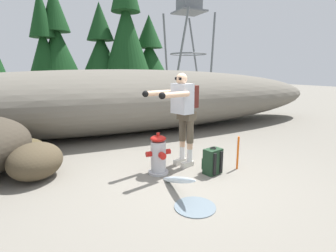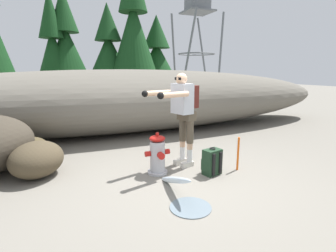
{
  "view_description": "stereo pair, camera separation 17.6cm",
  "coord_description": "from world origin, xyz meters",
  "px_view_note": "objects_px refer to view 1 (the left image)",
  "views": [
    {
      "loc": [
        -1.87,
        -3.51,
        1.73
      ],
      "look_at": [
        0.02,
        0.65,
        0.75
      ],
      "focal_mm": 27.37,
      "sensor_mm": 36.0,
      "label": 1
    },
    {
      "loc": [
        -1.71,
        -3.58,
        1.73
      ],
      "look_at": [
        0.02,
        0.65,
        0.75
      ],
      "focal_mm": 27.37,
      "sensor_mm": 36.0,
      "label": 2
    }
  ],
  "objects_px": {
    "survey_stake": "(238,153)",
    "boulder_outlier": "(28,150)",
    "boulder_small": "(36,161)",
    "fire_hydrant": "(158,155)",
    "spare_backpack": "(212,161)",
    "utility_worker": "(183,108)",
    "watchtower": "(189,2)"
  },
  "relations": [
    {
      "from": "survey_stake",
      "to": "boulder_outlier",
      "type": "bearing_deg",
      "value": 150.15
    },
    {
      "from": "boulder_small",
      "to": "boulder_outlier",
      "type": "height_order",
      "value": "boulder_small"
    },
    {
      "from": "boulder_outlier",
      "to": "survey_stake",
      "type": "height_order",
      "value": "survey_stake"
    },
    {
      "from": "fire_hydrant",
      "to": "spare_backpack",
      "type": "relative_size",
      "value": 1.53
    },
    {
      "from": "utility_worker",
      "to": "boulder_outlier",
      "type": "bearing_deg",
      "value": -44.7
    },
    {
      "from": "survey_stake",
      "to": "boulder_small",
      "type": "bearing_deg",
      "value": 162.59
    },
    {
      "from": "spare_backpack",
      "to": "boulder_outlier",
      "type": "height_order",
      "value": "spare_backpack"
    },
    {
      "from": "utility_worker",
      "to": "spare_backpack",
      "type": "bearing_deg",
      "value": 102.19
    },
    {
      "from": "spare_backpack",
      "to": "boulder_outlier",
      "type": "xyz_separation_m",
      "value": [
        -2.93,
        1.98,
        0.01
      ]
    },
    {
      "from": "fire_hydrant",
      "to": "spare_backpack",
      "type": "bearing_deg",
      "value": -24.65
    },
    {
      "from": "watchtower",
      "to": "survey_stake",
      "type": "relative_size",
      "value": 15.24
    },
    {
      "from": "boulder_outlier",
      "to": "fire_hydrant",
      "type": "bearing_deg",
      "value": -37.31
    },
    {
      "from": "spare_backpack",
      "to": "watchtower",
      "type": "bearing_deg",
      "value": -42.14
    },
    {
      "from": "boulder_small",
      "to": "fire_hydrant",
      "type": "bearing_deg",
      "value": -18.4
    },
    {
      "from": "spare_backpack",
      "to": "boulder_outlier",
      "type": "distance_m",
      "value": 3.54
    },
    {
      "from": "fire_hydrant",
      "to": "watchtower",
      "type": "height_order",
      "value": "watchtower"
    },
    {
      "from": "boulder_outlier",
      "to": "survey_stake",
      "type": "distance_m",
      "value": 4.0
    },
    {
      "from": "fire_hydrant",
      "to": "watchtower",
      "type": "relative_size",
      "value": 0.08
    },
    {
      "from": "utility_worker",
      "to": "watchtower",
      "type": "distance_m",
      "value": 17.73
    },
    {
      "from": "utility_worker",
      "to": "watchtower",
      "type": "height_order",
      "value": "watchtower"
    },
    {
      "from": "spare_backpack",
      "to": "boulder_outlier",
      "type": "relative_size",
      "value": 0.7
    },
    {
      "from": "spare_backpack",
      "to": "survey_stake",
      "type": "height_order",
      "value": "survey_stake"
    },
    {
      "from": "utility_worker",
      "to": "survey_stake",
      "type": "bearing_deg",
      "value": 129.85
    },
    {
      "from": "watchtower",
      "to": "survey_stake",
      "type": "bearing_deg",
      "value": -115.67
    },
    {
      "from": "utility_worker",
      "to": "boulder_small",
      "type": "height_order",
      "value": "utility_worker"
    },
    {
      "from": "utility_worker",
      "to": "spare_backpack",
      "type": "height_order",
      "value": "utility_worker"
    },
    {
      "from": "utility_worker",
      "to": "boulder_outlier",
      "type": "distance_m",
      "value": 3.12
    },
    {
      "from": "utility_worker",
      "to": "boulder_outlier",
      "type": "xyz_separation_m",
      "value": [
        -2.64,
        1.43,
        -0.86
      ]
    },
    {
      "from": "fire_hydrant",
      "to": "survey_stake",
      "type": "distance_m",
      "value": 1.43
    },
    {
      "from": "boulder_small",
      "to": "boulder_outlier",
      "type": "bearing_deg",
      "value": 101.06
    },
    {
      "from": "fire_hydrant",
      "to": "boulder_outlier",
      "type": "xyz_separation_m",
      "value": [
        -2.09,
        1.59,
        -0.1
      ]
    },
    {
      "from": "spare_backpack",
      "to": "boulder_outlier",
      "type": "bearing_deg",
      "value": 41.13
    }
  ]
}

